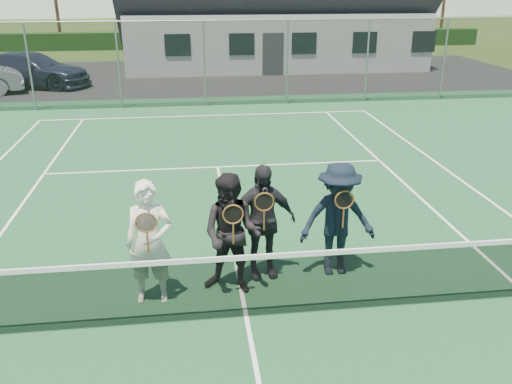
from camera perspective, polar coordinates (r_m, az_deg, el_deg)
ground at (r=26.57m, az=-5.88°, el=11.95°), size 220.00×220.00×0.00m
court_surface at (r=7.57m, az=-1.04°, el=-13.06°), size 30.00×30.00×0.02m
tarmac_carpark at (r=26.77m, az=-14.64°, el=11.47°), size 40.00×12.00×0.01m
hedge_row at (r=38.40m, az=-6.49°, el=15.63°), size 40.00×1.20×1.10m
car_c at (r=25.65m, az=-22.54°, el=11.79°), size 5.38×3.44×1.45m
court_markings at (r=7.56m, az=-1.04°, el=-12.97°), size 11.03×23.83×0.01m
tennis_net at (r=7.29m, az=-1.07°, el=-9.63°), size 11.68×0.08×1.10m
perimeter_fence at (r=19.92m, az=-5.45°, el=13.28°), size 30.07×0.07×3.02m
player_a at (r=7.63m, az=-11.14°, el=-5.28°), size 0.68×0.52×1.80m
player_b at (r=7.74m, az=-2.55°, el=-4.49°), size 1.06×0.95×1.80m
player_c at (r=8.13m, az=0.59°, el=-3.13°), size 1.10×0.57×1.80m
player_d at (r=8.29m, az=8.60°, el=-2.87°), size 1.17×0.67×1.80m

